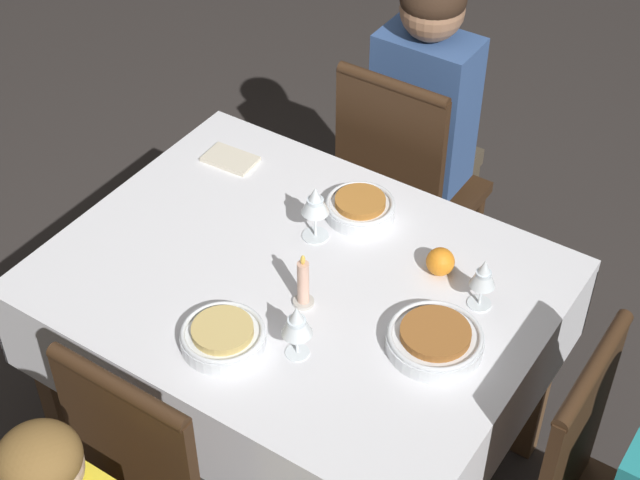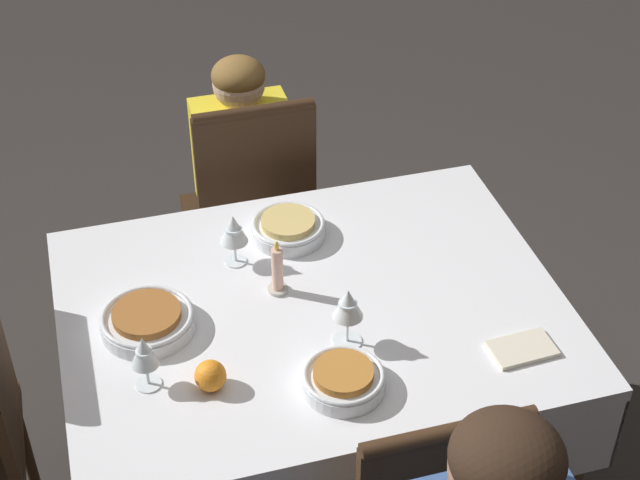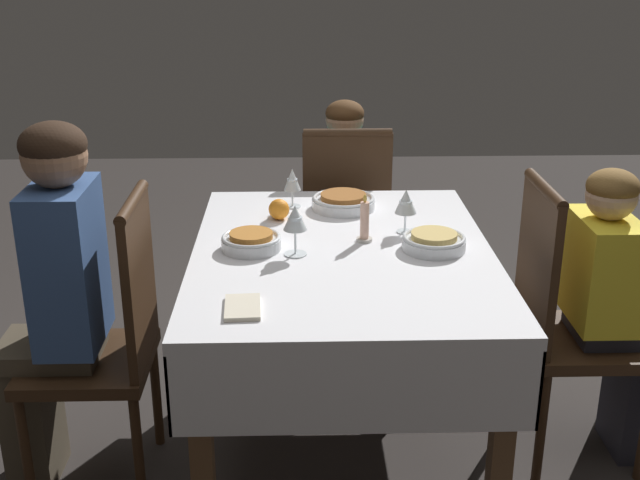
{
  "view_description": "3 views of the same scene",
  "coord_description": "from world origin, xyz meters",
  "px_view_note": "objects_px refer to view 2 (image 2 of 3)",
  "views": [
    {
      "loc": [
        1.03,
        -1.46,
        2.45
      ],
      "look_at": [
        0.01,
        0.08,
        0.82
      ],
      "focal_mm": 55.0,
      "sensor_mm": 36.0,
      "label": 1
    },
    {
      "loc": [
        0.47,
        1.74,
        2.38
      ],
      "look_at": [
        -0.03,
        -0.05,
        0.92
      ],
      "focal_mm": 55.0,
      "sensor_mm": 36.0,
      "label": 2
    },
    {
      "loc": [
        -2.35,
        0.14,
        1.68
      ],
      "look_at": [
        -0.05,
        0.07,
        0.81
      ],
      "focal_mm": 45.0,
      "sensor_mm": 36.0,
      "label": 3
    }
  ],
  "objects_px": {
    "wine_glass_south": "(234,230)",
    "napkin_red_folded": "(522,349)",
    "person_child_yellow": "(242,175)",
    "wine_glass_east": "(144,353)",
    "bowl_south": "(288,227)",
    "candle_centerpiece": "(277,272)",
    "chair_south": "(253,213)",
    "orange_fruit": "(210,376)",
    "bowl_north": "(343,379)",
    "wine_glass_north": "(348,305)",
    "bowl_east": "(147,320)",
    "dining_table": "(313,334)"
  },
  "relations": [
    {
      "from": "chair_south",
      "to": "orange_fruit",
      "type": "xyz_separation_m",
      "value": [
        0.3,
        0.94,
        0.28
      ]
    },
    {
      "from": "chair_south",
      "to": "orange_fruit",
      "type": "distance_m",
      "value": 1.02
    },
    {
      "from": "bowl_north",
      "to": "wine_glass_south",
      "type": "distance_m",
      "value": 0.53
    },
    {
      "from": "chair_south",
      "to": "person_child_yellow",
      "type": "distance_m",
      "value": 0.17
    },
    {
      "from": "wine_glass_south",
      "to": "napkin_red_folded",
      "type": "xyz_separation_m",
      "value": [
        -0.58,
        0.5,
        -0.1
      ]
    },
    {
      "from": "orange_fruit",
      "to": "wine_glass_south",
      "type": "bearing_deg",
      "value": -108.88
    },
    {
      "from": "wine_glass_north",
      "to": "napkin_red_folded",
      "type": "relative_size",
      "value": 1.05
    },
    {
      "from": "chair_south",
      "to": "bowl_south",
      "type": "height_order",
      "value": "chair_south"
    },
    {
      "from": "wine_glass_north",
      "to": "wine_glass_south",
      "type": "xyz_separation_m",
      "value": [
        0.19,
        -0.36,
        -0.01
      ]
    },
    {
      "from": "person_child_yellow",
      "to": "wine_glass_east",
      "type": "xyz_separation_m",
      "value": [
        0.43,
        1.06,
        0.3
      ]
    },
    {
      "from": "wine_glass_east",
      "to": "person_child_yellow",
      "type": "bearing_deg",
      "value": -112.18
    },
    {
      "from": "candle_centerpiece",
      "to": "dining_table",
      "type": "bearing_deg",
      "value": 133.1
    },
    {
      "from": "chair_south",
      "to": "dining_table",
      "type": "bearing_deg",
      "value": 89.66
    },
    {
      "from": "person_child_yellow",
      "to": "napkin_red_folded",
      "type": "distance_m",
      "value": 1.28
    },
    {
      "from": "wine_glass_east",
      "to": "orange_fruit",
      "type": "relative_size",
      "value": 1.99
    },
    {
      "from": "person_child_yellow",
      "to": "candle_centerpiece",
      "type": "xyz_separation_m",
      "value": [
        0.07,
        0.82,
        0.26
      ]
    },
    {
      "from": "dining_table",
      "to": "candle_centerpiece",
      "type": "height_order",
      "value": "candle_centerpiece"
    },
    {
      "from": "wine_glass_north",
      "to": "candle_centerpiece",
      "type": "height_order",
      "value": "wine_glass_north"
    },
    {
      "from": "wine_glass_south",
      "to": "dining_table",
      "type": "bearing_deg",
      "value": 124.51
    },
    {
      "from": "chair_south",
      "to": "person_child_yellow",
      "type": "xyz_separation_m",
      "value": [
        0.0,
        -0.17,
        0.04
      ]
    },
    {
      "from": "dining_table",
      "to": "wine_glass_east",
      "type": "xyz_separation_m",
      "value": [
        0.43,
        0.16,
        0.2
      ]
    },
    {
      "from": "wine_glass_east",
      "to": "candle_centerpiece",
      "type": "distance_m",
      "value": 0.43
    },
    {
      "from": "bowl_south",
      "to": "orange_fruit",
      "type": "height_order",
      "value": "orange_fruit"
    },
    {
      "from": "bowl_north",
      "to": "wine_glass_south",
      "type": "xyz_separation_m",
      "value": [
        0.14,
        -0.5,
        0.08
      ]
    },
    {
      "from": "bowl_east",
      "to": "candle_centerpiece",
      "type": "distance_m",
      "value": 0.34
    },
    {
      "from": "candle_centerpiece",
      "to": "napkin_red_folded",
      "type": "relative_size",
      "value": 1.02
    },
    {
      "from": "wine_glass_east",
      "to": "orange_fruit",
      "type": "xyz_separation_m",
      "value": [
        -0.13,
        0.05,
        -0.06
      ]
    },
    {
      "from": "person_child_yellow",
      "to": "wine_glass_north",
      "type": "height_order",
      "value": "person_child_yellow"
    },
    {
      "from": "dining_table",
      "to": "person_child_yellow",
      "type": "height_order",
      "value": "person_child_yellow"
    },
    {
      "from": "person_child_yellow",
      "to": "bowl_south",
      "type": "xyz_separation_m",
      "value": [
        -0.01,
        0.61,
        0.23
      ]
    },
    {
      "from": "chair_south",
      "to": "napkin_red_folded",
      "type": "xyz_separation_m",
      "value": [
        -0.43,
        1.02,
        0.25
      ]
    },
    {
      "from": "person_child_yellow",
      "to": "bowl_south",
      "type": "relative_size",
      "value": 5.05
    },
    {
      "from": "wine_glass_north",
      "to": "bowl_south",
      "type": "relative_size",
      "value": 0.81
    },
    {
      "from": "dining_table",
      "to": "bowl_north",
      "type": "relative_size",
      "value": 6.54
    },
    {
      "from": "dining_table",
      "to": "napkin_red_folded",
      "type": "bearing_deg",
      "value": 146.21
    },
    {
      "from": "wine_glass_north",
      "to": "bowl_south",
      "type": "height_order",
      "value": "wine_glass_north"
    },
    {
      "from": "wine_glass_north",
      "to": "candle_centerpiece",
      "type": "relative_size",
      "value": 1.02
    },
    {
      "from": "person_child_yellow",
      "to": "bowl_east",
      "type": "height_order",
      "value": "person_child_yellow"
    },
    {
      "from": "bowl_north",
      "to": "candle_centerpiece",
      "type": "height_order",
      "value": "candle_centerpiece"
    },
    {
      "from": "bowl_east",
      "to": "wine_glass_east",
      "type": "height_order",
      "value": "wine_glass_east"
    },
    {
      "from": "bowl_north",
      "to": "napkin_red_folded",
      "type": "xyz_separation_m",
      "value": [
        -0.44,
        0.0,
        -0.02
      ]
    },
    {
      "from": "bowl_east",
      "to": "orange_fruit",
      "type": "bearing_deg",
      "value": 115.5
    },
    {
      "from": "wine_glass_north",
      "to": "orange_fruit",
      "type": "distance_m",
      "value": 0.35
    },
    {
      "from": "napkin_red_folded",
      "to": "wine_glass_north",
      "type": "bearing_deg",
      "value": -19.86
    },
    {
      "from": "person_child_yellow",
      "to": "bowl_south",
      "type": "distance_m",
      "value": 0.65
    },
    {
      "from": "wine_glass_south",
      "to": "candle_centerpiece",
      "type": "relative_size",
      "value": 0.94
    },
    {
      "from": "bowl_south",
      "to": "napkin_red_folded",
      "type": "height_order",
      "value": "bowl_south"
    },
    {
      "from": "dining_table",
      "to": "orange_fruit",
      "type": "relative_size",
      "value": 17.03
    },
    {
      "from": "bowl_south",
      "to": "candle_centerpiece",
      "type": "height_order",
      "value": "candle_centerpiece"
    },
    {
      "from": "chair_south",
      "to": "orange_fruit",
      "type": "height_order",
      "value": "chair_south"
    }
  ]
}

